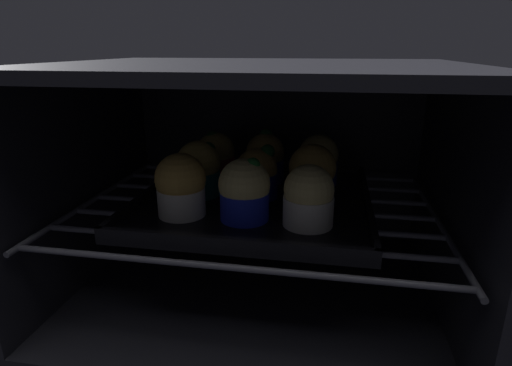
{
  "coord_description": "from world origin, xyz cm",
  "views": [
    {
      "loc": [
        11.03,
        -38.35,
        37.7
      ],
      "look_at": [
        0.0,
        22.24,
        17.57
      ],
      "focal_mm": 29.39,
      "sensor_mm": 36.0,
      "label": 1
    }
  ],
  "objects_px": {
    "muffin_row2_col0": "(216,157)",
    "muffin_row2_col2": "(318,161)",
    "muffin_row2_col1": "(265,158)",
    "muffin_row0_col0": "(181,186)",
    "muffin_row1_col1": "(259,175)",
    "muffin_row0_col2": "(309,197)",
    "baking_tray": "(256,200)",
    "muffin_row0_col1": "(246,191)",
    "muffin_row1_col2": "(312,174)",
    "muffin_row1_col0": "(199,169)"
  },
  "relations": [
    {
      "from": "baking_tray",
      "to": "muffin_row0_col2",
      "type": "bearing_deg",
      "value": -46.58
    },
    {
      "from": "baking_tray",
      "to": "muffin_row2_col2",
      "type": "bearing_deg",
      "value": 44.76
    },
    {
      "from": "muffin_row0_col0",
      "to": "muffin_row1_col2",
      "type": "xyz_separation_m",
      "value": [
        0.17,
        0.09,
        -0.0
      ]
    },
    {
      "from": "muffin_row0_col2",
      "to": "muffin_row2_col0",
      "type": "relative_size",
      "value": 0.97
    },
    {
      "from": "muffin_row0_col2",
      "to": "muffin_row2_col0",
      "type": "distance_m",
      "value": 0.25
    },
    {
      "from": "muffin_row0_col2",
      "to": "muffin_row2_col1",
      "type": "relative_size",
      "value": 0.91
    },
    {
      "from": "muffin_row0_col2",
      "to": "muffin_row1_col1",
      "type": "bearing_deg",
      "value": 130.97
    },
    {
      "from": "muffin_row1_col1",
      "to": "muffin_row1_col0",
      "type": "bearing_deg",
      "value": -176.43
    },
    {
      "from": "muffin_row0_col0",
      "to": "muffin_row1_col1",
      "type": "distance_m",
      "value": 0.13
    },
    {
      "from": "muffin_row0_col1",
      "to": "muffin_row2_col0",
      "type": "distance_m",
      "value": 0.2
    },
    {
      "from": "muffin_row1_col0",
      "to": "muffin_row1_col1",
      "type": "height_order",
      "value": "muffin_row1_col0"
    },
    {
      "from": "muffin_row2_col0",
      "to": "muffin_row1_col2",
      "type": "bearing_deg",
      "value": -26.63
    },
    {
      "from": "muffin_row1_col0",
      "to": "muffin_row1_col2",
      "type": "xyz_separation_m",
      "value": [
        0.18,
        0.01,
        -0.0
      ]
    },
    {
      "from": "muffin_row1_col0",
      "to": "muffin_row2_col1",
      "type": "height_order",
      "value": "muffin_row2_col1"
    },
    {
      "from": "muffin_row1_col2",
      "to": "muffin_row2_col2",
      "type": "distance_m",
      "value": 0.09
    },
    {
      "from": "muffin_row0_col1",
      "to": "muffin_row2_col1",
      "type": "distance_m",
      "value": 0.17
    },
    {
      "from": "muffin_row1_col1",
      "to": "muffin_row2_col1",
      "type": "bearing_deg",
      "value": 92.46
    },
    {
      "from": "muffin_row2_col2",
      "to": "muffin_row1_col0",
      "type": "bearing_deg",
      "value": -153.07
    },
    {
      "from": "baking_tray",
      "to": "muffin_row1_col1",
      "type": "distance_m",
      "value": 0.04
    },
    {
      "from": "muffin_row0_col1",
      "to": "muffin_row1_col2",
      "type": "bearing_deg",
      "value": 47.31
    },
    {
      "from": "muffin_row0_col1",
      "to": "muffin_row1_col1",
      "type": "height_order",
      "value": "muffin_row0_col1"
    },
    {
      "from": "muffin_row0_col2",
      "to": "muffin_row2_col0",
      "type": "xyz_separation_m",
      "value": [
        -0.18,
        0.18,
        0.0
      ]
    },
    {
      "from": "muffin_row0_col2",
      "to": "muffin_row1_col1",
      "type": "xyz_separation_m",
      "value": [
        -0.08,
        0.1,
        -0.0
      ]
    },
    {
      "from": "muffin_row2_col0",
      "to": "muffin_row0_col1",
      "type": "bearing_deg",
      "value": -62.88
    },
    {
      "from": "muffin_row2_col1",
      "to": "muffin_row2_col2",
      "type": "xyz_separation_m",
      "value": [
        0.09,
        0.0,
        -0.0
      ]
    },
    {
      "from": "muffin_row2_col0",
      "to": "muffin_row2_col1",
      "type": "bearing_deg",
      "value": -2.35
    },
    {
      "from": "muffin_row1_col0",
      "to": "muffin_row2_col0",
      "type": "distance_m",
      "value": 0.09
    },
    {
      "from": "muffin_row1_col1",
      "to": "muffin_row0_col2",
      "type": "bearing_deg",
      "value": -49.03
    },
    {
      "from": "muffin_row1_col2",
      "to": "muffin_row2_col0",
      "type": "relative_size",
      "value": 1.04
    },
    {
      "from": "muffin_row1_col1",
      "to": "muffin_row2_col0",
      "type": "distance_m",
      "value": 0.13
    },
    {
      "from": "muffin_row1_col0",
      "to": "muffin_row1_col1",
      "type": "bearing_deg",
      "value": 3.57
    },
    {
      "from": "baking_tray",
      "to": "muffin_row2_col0",
      "type": "xyz_separation_m",
      "value": [
        -0.09,
        0.09,
        0.04
      ]
    },
    {
      "from": "muffin_row0_col2",
      "to": "muffin_row1_col2",
      "type": "relative_size",
      "value": 0.94
    },
    {
      "from": "muffin_row1_col1",
      "to": "muffin_row2_col2",
      "type": "bearing_deg",
      "value": 44.59
    },
    {
      "from": "muffin_row2_col0",
      "to": "muffin_row2_col2",
      "type": "relative_size",
      "value": 0.99
    },
    {
      "from": "muffin_row2_col1",
      "to": "muffin_row2_col2",
      "type": "height_order",
      "value": "muffin_row2_col1"
    },
    {
      "from": "muffin_row0_col2",
      "to": "baking_tray",
      "type": "bearing_deg",
      "value": 133.42
    },
    {
      "from": "muffin_row1_col2",
      "to": "muffin_row2_col0",
      "type": "xyz_separation_m",
      "value": [
        -0.17,
        0.09,
        -0.0
      ]
    },
    {
      "from": "muffin_row2_col1",
      "to": "muffin_row0_col2",
      "type": "bearing_deg",
      "value": -64.25
    },
    {
      "from": "baking_tray",
      "to": "muffin_row2_col1",
      "type": "bearing_deg",
      "value": 90.02
    },
    {
      "from": "muffin_row0_col0",
      "to": "muffin_row2_col1",
      "type": "height_order",
      "value": "muffin_row2_col1"
    },
    {
      "from": "baking_tray",
      "to": "muffin_row0_col1",
      "type": "relative_size",
      "value": 3.97
    },
    {
      "from": "muffin_row0_col1",
      "to": "muffin_row2_col0",
      "type": "height_order",
      "value": "muffin_row0_col1"
    },
    {
      "from": "muffin_row0_col2",
      "to": "muffin_row2_col1",
      "type": "bearing_deg",
      "value": 115.75
    },
    {
      "from": "muffin_row1_col1",
      "to": "muffin_row1_col2",
      "type": "xyz_separation_m",
      "value": [
        0.08,
        -0.0,
        0.01
      ]
    },
    {
      "from": "muffin_row0_col0",
      "to": "muffin_row1_col2",
      "type": "relative_size",
      "value": 1.0
    },
    {
      "from": "muffin_row2_col0",
      "to": "muffin_row2_col1",
      "type": "distance_m",
      "value": 0.09
    },
    {
      "from": "baking_tray",
      "to": "muffin_row1_col0",
      "type": "relative_size",
      "value": 3.99
    },
    {
      "from": "muffin_row0_col2",
      "to": "muffin_row1_col2",
      "type": "bearing_deg",
      "value": 90.4
    },
    {
      "from": "muffin_row0_col0",
      "to": "muffin_row1_col1",
      "type": "bearing_deg",
      "value": 44.31
    }
  ]
}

